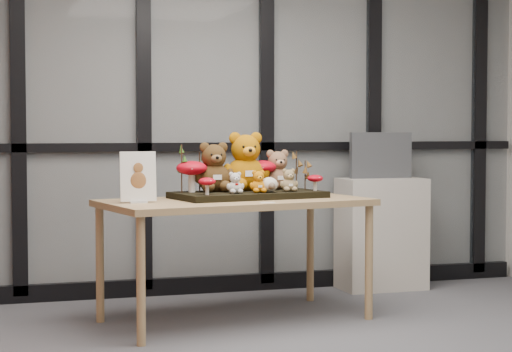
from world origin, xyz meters
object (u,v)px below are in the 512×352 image
object	(u,v)px
mushroom_back_right	(262,173)
cabinet	(381,234)
diorama_tray	(248,195)
mushroom_front_right	(315,182)
bear_pooh_yellow	(246,158)
bear_white_bow	(235,182)
bear_small_yellow	(258,180)
bear_beige_small	(289,179)
bear_tan_back	(277,168)
mushroom_front_left	(207,185)
sign_holder	(138,179)
plush_cream_hedgehog	(269,184)
monitor	(381,155)
mushroom_back_left	(192,175)
bear_brown_medium	(214,164)
display_table	(235,210)

from	to	relation	value
mushroom_back_right	cabinet	xyz separation A→B (m)	(1.10, 0.54, -0.48)
diorama_tray	mushroom_front_right	size ratio (longest dim) A/B	8.29
bear_pooh_yellow	bear_white_bow	world-z (taller)	bear_pooh_yellow
bear_small_yellow	bear_beige_small	bearing A→B (deg)	2.63
bear_tan_back	cabinet	xyz separation A→B (m)	(0.99, 0.53, -0.52)
mushroom_front_right	mushroom_front_left	bearing A→B (deg)	-167.88
bear_tan_back	bear_small_yellow	distance (m)	0.35
diorama_tray	mushroom_back_right	xyz separation A→B (m)	(0.14, 0.15, 0.12)
mushroom_front_left	sign_holder	world-z (taller)	sign_holder
mushroom_front_right	sign_holder	world-z (taller)	sign_holder
bear_tan_back	plush_cream_hedgehog	distance (m)	0.32
cabinet	mushroom_back_right	bearing A→B (deg)	-153.82
bear_white_bow	bear_pooh_yellow	bearing A→B (deg)	50.21
bear_white_bow	sign_holder	world-z (taller)	sign_holder
bear_small_yellow	monitor	size ratio (longest dim) A/B	0.32
mushroom_back_left	mushroom_front_left	distance (m)	0.26
bear_pooh_yellow	bear_brown_medium	world-z (taller)	bear_pooh_yellow
bear_small_yellow	sign_holder	xyz separation A→B (m)	(-0.75, -0.07, 0.02)
plush_cream_hedgehog	bear_pooh_yellow	bearing A→B (deg)	99.98
bear_pooh_yellow	sign_holder	world-z (taller)	bear_pooh_yellow
display_table	bear_beige_small	distance (m)	0.40
mushroom_front_left	mushroom_front_right	xyz separation A→B (m)	(0.75, 0.16, -0.00)
plush_cream_hedgehog	mushroom_back_left	world-z (taller)	mushroom_back_left
monitor	bear_brown_medium	bearing A→B (deg)	-156.24
bear_beige_small	cabinet	distance (m)	1.32
display_table	mushroom_back_right	size ratio (longest dim) A/B	8.24
bear_brown_medium	cabinet	bearing A→B (deg)	12.56
bear_brown_medium	mushroom_back_right	size ratio (longest dim) A/B	1.62
bear_tan_back	mushroom_back_right	size ratio (longest dim) A/B	1.35
display_table	mushroom_front_left	bearing A→B (deg)	-161.82
bear_brown_medium	bear_beige_small	bearing A→B (deg)	-27.90
plush_cream_hedgehog	mushroom_back_right	bearing A→B (deg)	71.95
display_table	plush_cream_hedgehog	distance (m)	0.26
bear_small_yellow	cabinet	bearing A→B (deg)	23.16
bear_pooh_yellow	bear_beige_small	bearing A→B (deg)	-49.08
cabinet	monitor	xyz separation A→B (m)	(0.00, 0.02, 0.58)
sign_holder	bear_beige_small	bearing A→B (deg)	6.11
bear_white_bow	mushroom_back_right	size ratio (longest dim) A/B	0.69
plush_cream_hedgehog	mushroom_front_right	xyz separation A→B (m)	(0.33, 0.07, 0.00)
display_table	mushroom_back_right	xyz separation A→B (m)	(0.24, 0.23, 0.21)
display_table	sign_holder	size ratio (longest dim) A/B	5.72
mushroom_back_right	bear_tan_back	bearing A→B (deg)	4.75
cabinet	monitor	distance (m)	0.58
plush_cream_hedgehog	cabinet	size ratio (longest dim) A/B	0.13
bear_small_yellow	plush_cream_hedgehog	world-z (taller)	bear_small_yellow
diorama_tray	monitor	size ratio (longest dim) A/B	1.93
display_table	mushroom_back_right	bearing A→B (deg)	33.18
bear_pooh_yellow	sign_holder	xyz separation A→B (m)	(-0.74, -0.30, -0.10)
bear_tan_back	bear_small_yellow	world-z (taller)	bear_tan_back
display_table	mushroom_front_left	xyz separation A→B (m)	(-0.21, -0.11, 0.16)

